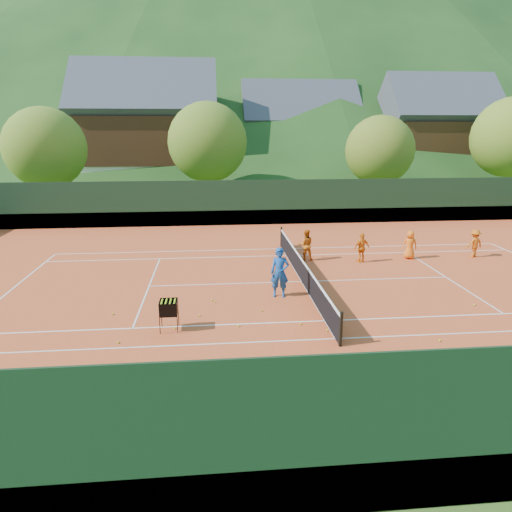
{
  "coord_description": "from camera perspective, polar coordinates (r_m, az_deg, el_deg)",
  "views": [
    {
      "loc": [
        -3.68,
        -18.09,
        6.32
      ],
      "look_at": [
        -1.96,
        0.0,
        1.2
      ],
      "focal_mm": 32.0,
      "sensor_mm": 36.0,
      "label": 1
    }
  ],
  "objects": [
    {
      "name": "tree_a",
      "position": [
        38.17,
        -24.84,
        12.14
      ],
      "size": [
        6.0,
        6.0,
        7.88
      ],
      "color": "#412B1A",
      "rests_on": "ground"
    },
    {
      "name": "tennis_ball_15",
      "position": [
        13.58,
        18.17,
        -12.6
      ],
      "size": [
        0.07,
        0.07,
        0.07
      ],
      "primitive_type": "sphere",
      "color": "#C0E025",
      "rests_on": "clay_court"
    },
    {
      "name": "tennis_ball_10",
      "position": [
        18.66,
        25.64,
        -5.52
      ],
      "size": [
        0.07,
        0.07,
        0.07
      ],
      "primitive_type": "sphere",
      "color": "#C0E025",
      "rests_on": "clay_court"
    },
    {
      "name": "tree_d",
      "position": [
        45.95,
        29.36,
        12.78
      ],
      "size": [
        6.8,
        6.8,
        8.93
      ],
      "color": "#402B19",
      "rests_on": "ground"
    },
    {
      "name": "tree_b",
      "position": [
        38.11,
        -6.07,
        13.95
      ],
      "size": [
        6.4,
        6.4,
        8.4
      ],
      "color": "#3C2518",
      "rests_on": "ground"
    },
    {
      "name": "tennis_ball_11",
      "position": [
        15.25,
        22.0,
        -9.75
      ],
      "size": [
        0.07,
        0.07,
        0.07
      ],
      "primitive_type": "sphere",
      "color": "#C0E025",
      "rests_on": "clay_court"
    },
    {
      "name": "clay_court",
      "position": [
        19.51,
        5.76,
        -3.22
      ],
      "size": [
        40.0,
        24.0,
        0.02
      ],
      "primitive_type": "cube",
      "color": "#C64620",
      "rests_on": "ground"
    },
    {
      "name": "tennis_ball_7",
      "position": [
        11.07,
        -19.24,
        -19.75
      ],
      "size": [
        0.07,
        0.07,
        0.07
      ],
      "primitive_type": "sphere",
      "color": "#C0E025",
      "rests_on": "clay_court"
    },
    {
      "name": "mountain_far_right",
      "position": [
        196.79,
        26.04,
        26.37
      ],
      "size": [
        260.0,
        260.0,
        95.0
      ],
      "primitive_type": "cone",
      "color": "#183512",
      "rests_on": "ground"
    },
    {
      "name": "tennis_ball_13",
      "position": [
        15.01,
        8.89,
        -9.15
      ],
      "size": [
        0.07,
        0.07,
        0.07
      ],
      "primitive_type": "sphere",
      "color": "#C0E025",
      "rests_on": "clay_court"
    },
    {
      "name": "tennis_ball_8",
      "position": [
        17.19,
        -5.18,
        -5.71
      ],
      "size": [
        0.07,
        0.07,
        0.07
      ],
      "primitive_type": "sphere",
      "color": "#C0E025",
      "rests_on": "clay_court"
    },
    {
      "name": "tennis_ball_18",
      "position": [
        12.52,
        -15.18,
        -14.9
      ],
      "size": [
        0.07,
        0.07,
        0.07
      ],
      "primitive_type": "sphere",
      "color": "#C0E025",
      "rests_on": "clay_court"
    },
    {
      "name": "chalet_right",
      "position": [
        53.62,
        21.42,
        13.55
      ],
      "size": [
        11.5,
        8.82,
        11.91
      ],
      "color": "beige",
      "rests_on": "ground"
    },
    {
      "name": "perimeter_fence",
      "position": [
        19.14,
        5.86,
        0.34
      ],
      "size": [
        40.4,
        24.24,
        3.0
      ],
      "color": "black",
      "rests_on": "clay_court"
    },
    {
      "name": "student_b",
      "position": [
        22.59,
        13.07,
        1.02
      ],
      "size": [
        0.92,
        0.62,
        1.44
      ],
      "primitive_type": "imported",
      "rotation": [
        0.0,
        0.0,
        3.49
      ],
      "color": "orange",
      "rests_on": "clay_court"
    },
    {
      "name": "tennis_net",
      "position": [
        19.35,
        5.8,
        -1.79
      ],
      "size": [
        0.1,
        12.07,
        1.1
      ],
      "color": "black",
      "rests_on": "clay_court"
    },
    {
      "name": "tennis_ball_4",
      "position": [
        11.92,
        -6.67,
        -16.11
      ],
      "size": [
        0.07,
        0.07,
        0.07
      ],
      "primitive_type": "sphere",
      "color": "#C0E025",
      "rests_on": "clay_court"
    },
    {
      "name": "ground",
      "position": [
        19.52,
        5.76,
        -3.25
      ],
      "size": [
        400.0,
        400.0,
        0.0
      ],
      "primitive_type": "plane",
      "color": "#31531A",
      "rests_on": "ground"
    },
    {
      "name": "tennis_ball_6",
      "position": [
        14.67,
        -16.83,
        -10.28
      ],
      "size": [
        0.07,
        0.07,
        0.07
      ],
      "primitive_type": "sphere",
      "color": "#C0E025",
      "rests_on": "clay_court"
    },
    {
      "name": "court_lines",
      "position": [
        19.51,
        5.76,
        -3.18
      ],
      "size": [
        23.83,
        11.03,
        0.0
      ],
      "color": "white",
      "rests_on": "clay_court"
    },
    {
      "name": "student_c",
      "position": [
        23.87,
        18.68,
        1.34
      ],
      "size": [
        0.77,
        0.59,
        1.42
      ],
      "primitive_type": "imported",
      "rotation": [
        0.0,
        0.0,
        2.93
      ],
      "color": "orange",
      "rests_on": "clay_court"
    },
    {
      "name": "tennis_ball_17",
      "position": [
        15.14,
        -2.22,
        -8.72
      ],
      "size": [
        0.07,
        0.07,
        0.07
      ],
      "primitive_type": "sphere",
      "color": "#C0E025",
      "rests_on": "clay_court"
    },
    {
      "name": "tennis_ball_16",
      "position": [
        17.34,
        -5.5,
        -5.53
      ],
      "size": [
        0.07,
        0.07,
        0.07
      ],
      "primitive_type": "sphere",
      "color": "#C0E025",
      "rests_on": "clay_court"
    },
    {
      "name": "tennis_ball_0",
      "position": [
        18.48,
        3.59,
        -4.12
      ],
      "size": [
        0.07,
        0.07,
        0.07
      ],
      "primitive_type": "sphere",
      "color": "#C0E025",
      "rests_on": "clay_court"
    },
    {
      "name": "tennis_ball_2",
      "position": [
        15.2,
        -10.1,
        -8.88
      ],
      "size": [
        0.07,
        0.07,
        0.07
      ],
      "primitive_type": "sphere",
      "color": "#C0E025",
      "rests_on": "clay_court"
    },
    {
      "name": "tennis_ball_14",
      "position": [
        16.34,
        0.66,
        -6.82
      ],
      "size": [
        0.07,
        0.07,
        0.07
      ],
      "primitive_type": "sphere",
      "color": "#C0E025",
      "rests_on": "clay_court"
    },
    {
      "name": "tennis_ball_3",
      "position": [
        12.11,
        9.22,
        -15.64
      ],
      "size": [
        0.07,
        0.07,
        0.07
      ],
      "primitive_type": "sphere",
      "color": "#C0E025",
      "rests_on": "clay_court"
    },
    {
      "name": "tree_c",
      "position": [
        39.58,
        15.19,
        12.63
      ],
      "size": [
        5.6,
        5.6,
        7.35
      ],
      "color": "#432A1A",
      "rests_on": "ground"
    },
    {
      "name": "tennis_ball_5",
      "position": [
        12.46,
        -8.83,
        -14.65
      ],
      "size": [
        0.07,
        0.07,
        0.07
      ],
      "primitive_type": "sphere",
      "color": "#C0E025",
      "rests_on": "clay_court"
    },
    {
      "name": "ball_hopper",
      "position": [
        14.92,
        -10.86,
        -6.42
      ],
      "size": [
        0.57,
        0.57,
        1.0
      ],
      "color": "black",
      "rests_on": "clay_court"
    },
    {
      "name": "chalet_left",
      "position": [
        48.51,
        -13.33,
        14.53
      ],
      "size": [
        13.8,
        9.93,
        12.92
      ],
      "color": "beige",
      "rests_on": "ground"
    },
    {
      "name": "tennis_ball_1",
      "position": [
        16.05,
        -7.09,
        -7.38
      ],
      "size": [
        0.07,
        0.07,
        0.07
      ],
      "primitive_type": "sphere",
      "color": "#C0E025",
      "rests_on": "clay_court"
    },
    {
      "name": "student_d",
      "position": [
        25.41,
        25.63,
        1.43
      ],
      "size": [
        1.0,
        0.71,
        1.41
      ],
      "primitive_type": "imported",
      "rotation": [
        0.0,
        0.0,
        3.37
      ],
      "color": "#D15F12",
      "rests_on": "clay_court"
    },
    {
      "name": "student_a",
      "position": [
        22.49,
        6.24,
        1.4
      ],
      "size": [
        0.77,
        0.62,
        1.54
      ],
      "primitive_type": "imported",
      "rotation": [
        0.0,
        0.0,
        3.09
      ],
      "color": "orange",
      "rests_on": "clay_court"
    },
    {
      "name": "tennis_ball_9",
      "position": [
        16.81,
        -17.46,
        -6.92
      ],
      "size": [
        0.07,
        0.07,
        0.07
      ],
      "primitive_type": "sphere",
      "color": "#C0E025",
      "rests_on": "clay_court"
    },
    {
      "name": "chalet_mid",
      "position": [
        53.0,
        5.27,
        14.23
      ],
      "size": [
        12.65,
        8.82,
        11.45
      ],
      "color": "beige",
      "rests_on": "ground"
    },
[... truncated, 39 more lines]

